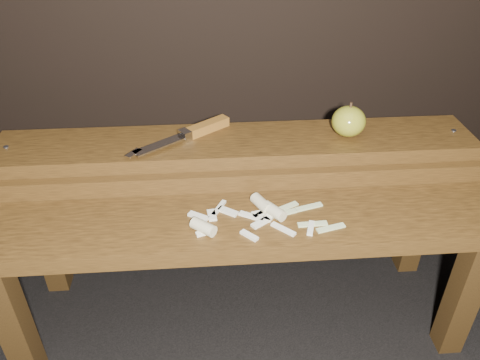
{
  "coord_description": "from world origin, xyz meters",
  "views": [
    {
      "loc": [
        -0.07,
        -0.85,
        1.06
      ],
      "look_at": [
        0.0,
        0.06,
        0.45
      ],
      "focal_mm": 35.0,
      "sensor_mm": 36.0,
      "label": 1
    }
  ],
  "objects": [
    {
      "name": "ground",
      "position": [
        0.0,
        0.0,
        0.0
      ],
      "size": [
        60.0,
        60.0,
        0.0
      ],
      "primitive_type": "plane",
      "color": "black"
    },
    {
      "name": "bench_front_tier",
      "position": [
        0.0,
        -0.06,
        0.35
      ],
      "size": [
        1.2,
        0.2,
        0.42
      ],
      "color": "#321F0C",
      "rests_on": "ground"
    },
    {
      "name": "bench_rear_tier",
      "position": [
        0.0,
        0.17,
        0.41
      ],
      "size": [
        1.2,
        0.21,
        0.5
      ],
      "color": "#321F0C",
      "rests_on": "ground"
    },
    {
      "name": "apple",
      "position": [
        0.28,
        0.17,
        0.54
      ],
      "size": [
        0.08,
        0.08,
        0.09
      ],
      "color": "olive",
      "rests_on": "bench_rear_tier"
    },
    {
      "name": "knife",
      "position": [
        -0.1,
        0.2,
        0.51
      ],
      "size": [
        0.25,
        0.19,
        0.03
      ],
      "color": "brown",
      "rests_on": "bench_rear_tier"
    },
    {
      "name": "apple_scraps",
      "position": [
        0.02,
        -0.05,
        0.43
      ],
      "size": [
        0.34,
        0.15,
        0.03
      ],
      "color": "beige",
      "rests_on": "bench_front_tier"
    }
  ]
}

